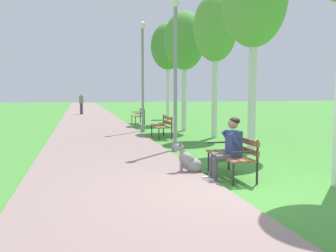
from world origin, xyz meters
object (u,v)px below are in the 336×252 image
object	(u,v)px
park_bench_mid	(163,125)
lamp_post_mid	(143,76)
dog_grey	(189,161)
birch_tree_fifth	(168,47)
park_bench_near	(234,152)
lamp_post_near	(175,72)
pedestrian_distant	(81,104)
birch_tree_fourth	(184,42)
park_bench_far	(139,115)
person_seated_on_near_bench	(228,146)
birch_tree_third	(215,29)

from	to	relation	value
park_bench_mid	lamp_post_mid	bearing A→B (deg)	98.72
park_bench_mid	lamp_post_mid	xyz separation A→B (m)	(-0.37, 2.38, 1.95)
dog_grey	lamp_post_mid	distance (m)	8.90
birch_tree_fifth	park_bench_near	bearing A→B (deg)	-97.39
dog_grey	birch_tree_fifth	world-z (taller)	birch_tree_fifth
lamp_post_mid	lamp_post_near	bearing A→B (deg)	-89.54
park_bench_near	pedestrian_distant	size ratio (longest dim) A/B	0.91
lamp_post_near	pedestrian_distant	size ratio (longest dim) A/B	2.73
park_bench_mid	lamp_post_near	bearing A→B (deg)	-95.83
park_bench_near	park_bench_mid	world-z (taller)	same
birch_tree_fourth	park_bench_near	bearing A→B (deg)	-99.46
dog_grey	park_bench_mid	bearing A→B (deg)	82.69
park_bench_far	lamp_post_mid	world-z (taller)	lamp_post_mid
park_bench_near	pedestrian_distant	world-z (taller)	pedestrian_distant
lamp_post_near	birch_tree_fifth	bearing A→B (deg)	77.99
park_bench_near	dog_grey	distance (m)	0.99
lamp_post_near	birch_tree_fifth	size ratio (longest dim) A/B	0.82
dog_grey	lamp_post_near	size ratio (longest dim) A/B	0.18
dog_grey	lamp_post_mid	world-z (taller)	lamp_post_mid
park_bench_near	park_bench_far	world-z (taller)	same
birch_tree_fourth	birch_tree_fifth	distance (m)	3.83
lamp_post_mid	person_seated_on_near_bench	bearing A→B (deg)	-89.16
person_seated_on_near_bench	lamp_post_near	bearing A→B (deg)	91.39
person_seated_on_near_bench	birch_tree_third	distance (m)	7.78
lamp_post_mid	birch_tree_fourth	world-z (taller)	birch_tree_fourth
park_bench_mid	birch_tree_fifth	bearing A→B (deg)	74.92
birch_tree_fifth	pedestrian_distant	world-z (taller)	birch_tree_fifth
park_bench_mid	dog_grey	distance (m)	6.29
lamp_post_near	birch_tree_third	xyz separation A→B (m)	(2.27, 2.79, 1.77)
birch_tree_fifth	dog_grey	bearing A→B (deg)	-101.22
pedestrian_distant	birch_tree_fourth	bearing A→B (deg)	-71.86
park_bench_mid	dog_grey	world-z (taller)	park_bench_mid
park_bench_near	person_seated_on_near_bench	bearing A→B (deg)	-133.62
lamp_post_mid	dog_grey	bearing A→B (deg)	-92.88
pedestrian_distant	birch_tree_fifth	bearing A→B (deg)	-64.66
dog_grey	lamp_post_near	world-z (taller)	lamp_post_near
birch_tree_fourth	birch_tree_third	bearing A→B (deg)	-80.59
park_bench_far	dog_grey	size ratio (longest dim) A/B	1.87
park_bench_mid	lamp_post_mid	size ratio (longest dim) A/B	0.31
park_bench_near	park_bench_mid	bearing A→B (deg)	89.82
birch_tree_third	dog_grey	bearing A→B (deg)	-115.06
park_bench_far	dog_grey	world-z (taller)	park_bench_far
birch_tree_third	lamp_post_mid	bearing A→B (deg)	130.12
park_bench_near	lamp_post_near	xyz separation A→B (m)	(-0.30, 3.64, 1.81)
park_bench_near	birch_tree_third	distance (m)	7.62
birch_tree_third	birch_tree_fifth	bearing A→B (deg)	92.53
pedestrian_distant	lamp_post_near	bearing A→B (deg)	-82.21
park_bench_mid	birch_tree_third	world-z (taller)	birch_tree_third
lamp_post_mid	birch_tree_fourth	bearing A→B (deg)	-1.48
park_bench_near	lamp_post_near	bearing A→B (deg)	94.72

